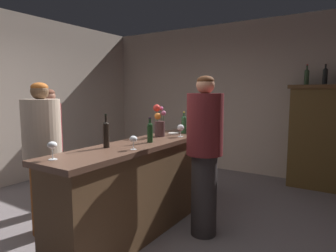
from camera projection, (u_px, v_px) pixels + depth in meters
name	position (u px, v px, depth m)	size (l,w,h in m)	color
floor	(105.00, 235.00, 3.14)	(8.34, 8.34, 0.00)	slate
wall_back	(224.00, 98.00, 5.71)	(5.13, 0.12, 2.80)	#BFAC9B
bar_counter	(144.00, 185.00, 3.23)	(0.55, 2.42, 0.99)	brown
display_cabinet	(320.00, 135.00, 4.58)	(0.95, 0.45, 1.63)	brown
wine_bottle_riesling	(106.00, 133.00, 2.82)	(0.06, 0.06, 0.33)	black
wine_bottle_malbec	(150.00, 131.00, 3.12)	(0.06, 0.06, 0.27)	#173418
wine_bottle_chardonnay	(184.00, 124.00, 3.80)	(0.06, 0.06, 0.28)	#254C2B
wine_glass_front	(181.00, 128.00, 3.51)	(0.08, 0.08, 0.15)	white
wine_glass_mid	(133.00, 139.00, 2.73)	(0.07, 0.07, 0.13)	white
wine_glass_rear	(52.00, 146.00, 2.32)	(0.08, 0.08, 0.15)	white
flower_arrangement	(159.00, 123.00, 3.54)	(0.17, 0.17, 0.39)	#422A2B
cheese_plate	(174.00, 133.00, 3.77)	(0.14, 0.14, 0.01)	white
display_bottle_left	(307.00, 76.00, 4.60)	(0.07, 0.07, 0.32)	#2F472B
display_bottle_midleft	(325.00, 75.00, 4.46)	(0.07, 0.07, 0.31)	black
patron_redhead	(50.00, 144.00, 3.68)	(0.31, 0.31, 1.56)	#223044
patron_in_grey	(43.00, 153.00, 3.10)	(0.39, 0.39, 1.62)	brown
bartender	(204.00, 150.00, 3.05)	(0.38, 0.38, 1.69)	#2E292A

